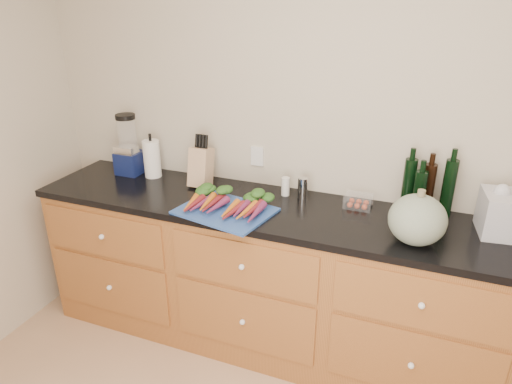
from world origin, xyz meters
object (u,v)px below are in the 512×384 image
at_px(carrots, 228,202).
at_px(knife_block, 201,167).
at_px(blender_appliance, 128,148).
at_px(tomato_box, 358,201).
at_px(paper_towel, 152,159).
at_px(cutting_board, 225,211).
at_px(squash, 417,220).

bearing_deg(carrots, knife_block, 139.51).
relative_size(blender_appliance, knife_block, 1.67).
height_order(knife_block, tomato_box, knife_block).
bearing_deg(knife_block, paper_towel, 176.87).
bearing_deg(cutting_board, paper_towel, 154.37).
xyz_separation_m(cutting_board, blender_appliance, (-0.84, 0.32, 0.17)).
relative_size(carrots, knife_block, 1.86).
xyz_separation_m(cutting_board, tomato_box, (0.67, 0.33, 0.03)).
xyz_separation_m(squash, paper_towel, (-1.65, 0.30, -0.00)).
relative_size(paper_towel, tomato_box, 1.60).
bearing_deg(tomato_box, blender_appliance, -179.54).
height_order(carrots, blender_appliance, blender_appliance).
bearing_deg(paper_towel, tomato_box, 0.43).
distance_m(blender_appliance, knife_block, 0.54).
bearing_deg(cutting_board, carrots, 90.00).
distance_m(carrots, paper_towel, 0.73).
relative_size(squash, paper_towel, 1.12).
xyz_separation_m(paper_towel, tomato_box, (1.33, 0.01, -0.09)).
distance_m(carrots, knife_block, 0.40).
relative_size(knife_block, tomato_box, 1.58).
relative_size(cutting_board, paper_towel, 2.02).
bearing_deg(blender_appliance, tomato_box, 0.46).
bearing_deg(cutting_board, squash, 1.41).
relative_size(blender_appliance, paper_towel, 1.64).
distance_m(blender_appliance, paper_towel, 0.18).
bearing_deg(carrots, paper_towel, 157.44).
distance_m(cutting_board, tomato_box, 0.74).
distance_m(knife_block, tomato_box, 0.97).
bearing_deg(carrots, squash, -1.08).
bearing_deg(squash, blender_appliance, 170.87).
relative_size(squash, blender_appliance, 0.68).
relative_size(squash, knife_block, 1.13).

